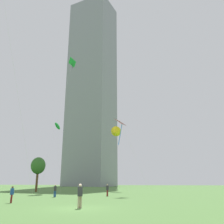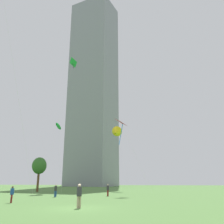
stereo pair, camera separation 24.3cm
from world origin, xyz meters
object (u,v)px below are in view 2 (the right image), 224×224
person_standing_0 (79,194)px  person_standing_1 (108,189)px  kite_flying_3 (73,63)px  distant_highrise_0 (93,88)px  person_standing_2 (56,190)px  kite_flying_5 (58,126)px  park_tree_0 (39,166)px  person_standing_3 (12,193)px  kite_flying_0 (116,132)px  distant_highrise_1 (92,110)px  kite_flying_2 (121,124)px

person_standing_0 → person_standing_1: size_ratio=1.09×
kite_flying_3 → distant_highrise_0: distant_highrise_0 is taller
person_standing_2 → kite_flying_5: 21.03m
park_tree_0 → person_standing_3: bearing=-66.3°
park_tree_0 → kite_flying_0: bearing=27.2°
distant_highrise_1 → person_standing_3: bearing=-79.4°
person_standing_3 → kite_flying_0: size_ratio=0.11×
person_standing_3 → distant_highrise_0: distant_highrise_0 is taller
person_standing_2 → kite_flying_0: size_ratio=0.11×
person_standing_0 → person_standing_1: bearing=-124.5°
park_tree_0 → distant_highrise_0: (-7.19, 62.94, 44.19)m
kite_flying_0 → distant_highrise_1: size_ratio=0.16×
kite_flying_5 → park_tree_0: (-4.22, 0.75, -8.49)m
person_standing_2 → kite_flying_0: (4.05, 23.72, 12.80)m
kite_flying_3 → kite_flying_5: (1.38, -9.93, -20.72)m
person_standing_1 → kite_flying_3: (-15.24, 21.28, 33.53)m
kite_flying_0 → kite_flying_5: size_ratio=1.06×
person_standing_2 → person_standing_0: bearing=88.5°
kite_flying_0 → park_tree_0: bearing=-152.8°
person_standing_1 → park_tree_0: 22.19m
person_standing_0 → kite_flying_0: 39.07m
person_standing_0 → person_standing_1: (-1.44, 16.68, -0.09)m
person_standing_0 → distant_highrise_1: 137.88m
kite_flying_3 → distant_highrise_0: 56.71m
distant_highrise_1 → distant_highrise_0: bearing=-74.9°
person_standing_2 → kite_flying_5: size_ratio=0.12×
person_standing_2 → kite_flying_2: (8.08, 7.47, 10.81)m
distant_highrise_0 → person_standing_0: bearing=-58.9°
person_standing_2 → kite_flying_0: 27.26m
person_standing_2 → person_standing_3: bearing=55.4°
person_standing_2 → park_tree_0: size_ratio=0.24×
kite_flying_0 → kite_flying_2: (4.03, -16.26, -2.00)m
person_standing_3 → park_tree_0: size_ratio=0.23×
kite_flying_0 → park_tree_0: 19.36m
kite_flying_2 → park_tree_0: kite_flying_2 is taller
person_standing_2 → kite_flying_3: (-8.60, 24.94, 33.54)m
person_standing_1 → kite_flying_5: 22.02m
kite_flying_0 → kite_flying_5: kite_flying_0 is taller
person_standing_2 → kite_flying_3: bearing=-104.4°
person_standing_3 → kite_flying_2: size_ratio=0.13×
person_standing_2 → distant_highrise_1: (-29.17, 111.22, 46.89)m
kite_flying_5 → distant_highrise_1: 104.39m
person_standing_2 → distant_highrise_0: size_ratio=0.02×
person_standing_0 → kite_flying_5: kite_flying_5 is taller
person_standing_1 → person_standing_2: person_standing_1 is taller
kite_flying_5 → kite_flying_3: bearing=97.9°
kite_flying_2 → kite_flying_5: size_ratio=0.88×
person_standing_3 → park_tree_0: bearing=158.3°
kite_flying_0 → person_standing_0: bearing=-83.7°
park_tree_0 → distant_highrise_1: bearing=100.5°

